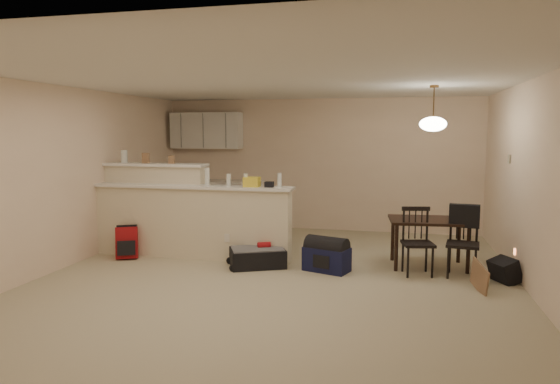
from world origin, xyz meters
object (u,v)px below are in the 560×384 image
(pendant_lamp, at_px, (433,123))
(navy_duffel, at_px, (327,259))
(red_backpack, at_px, (127,243))
(dining_table, at_px, (429,225))
(black_daypack, at_px, (505,271))
(dining_chair_near, at_px, (418,242))
(suitcase, at_px, (258,258))
(dining_chair_far, at_px, (463,242))

(pendant_lamp, bearing_deg, navy_duffel, -158.15)
(red_backpack, distance_m, navy_duffel, 2.99)
(dining_table, distance_m, black_daypack, 1.13)
(dining_table, height_order, navy_duffel, dining_table)
(dining_chair_near, height_order, red_backpack, dining_chair_near)
(suitcase, relative_size, navy_duffel, 1.25)
(dining_table, distance_m, pendant_lamp, 1.40)
(suitcase, bearing_deg, dining_chair_near, -22.26)
(dining_chair_near, height_order, navy_duffel, dining_chair_near)
(dining_table, relative_size, navy_duffel, 1.91)
(navy_duffel, bearing_deg, dining_chair_far, 22.35)
(dining_chair_far, xyz_separation_m, red_backpack, (-4.74, -0.12, -0.22))
(dining_chair_far, relative_size, black_daypack, 2.77)
(red_backpack, distance_m, black_daypack, 5.23)
(red_backpack, relative_size, navy_duffel, 0.78)
(dining_table, bearing_deg, red_backpack, -178.30)
(suitcase, height_order, red_backpack, red_backpack)
(suitcase, relative_size, red_backpack, 1.60)
(suitcase, relative_size, black_daypack, 2.27)
(dining_table, relative_size, dining_chair_far, 1.25)
(navy_duffel, bearing_deg, dining_chair_near, 22.86)
(pendant_lamp, distance_m, red_backpack, 4.72)
(red_backpack, xyz_separation_m, navy_duffel, (2.99, 0.00, -0.07))
(suitcase, xyz_separation_m, navy_duffel, (0.97, 0.00, 0.04))
(dining_chair_near, xyz_separation_m, dining_chair_far, (0.56, 0.03, 0.01))
(red_backpack, bearing_deg, suitcase, -25.52)
(dining_chair_far, relative_size, suitcase, 1.22)
(pendant_lamp, relative_size, dining_chair_far, 0.68)
(dining_chair_far, xyz_separation_m, suitcase, (-2.72, -0.12, -0.33))
(suitcase, distance_m, navy_duffel, 0.97)
(pendant_lamp, xyz_separation_m, dining_chair_far, (0.40, -0.42, -1.53))
(dining_chair_near, bearing_deg, navy_duffel, 172.24)
(pendant_lamp, distance_m, dining_chair_near, 1.62)
(dining_chair_far, relative_size, navy_duffel, 1.53)
(dining_chair_far, xyz_separation_m, black_daypack, (0.49, -0.12, -0.31))
(dining_chair_near, xyz_separation_m, red_backpack, (-4.18, -0.09, -0.21))
(red_backpack, bearing_deg, black_daypack, -25.52)
(pendant_lamp, xyz_separation_m, red_backpack, (-4.34, -0.54, -1.76))
(dining_table, height_order, pendant_lamp, pendant_lamp)
(dining_chair_far, distance_m, red_backpack, 4.75)
(red_backpack, bearing_deg, dining_table, -18.40)
(navy_duffel, bearing_deg, black_daypack, 18.42)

